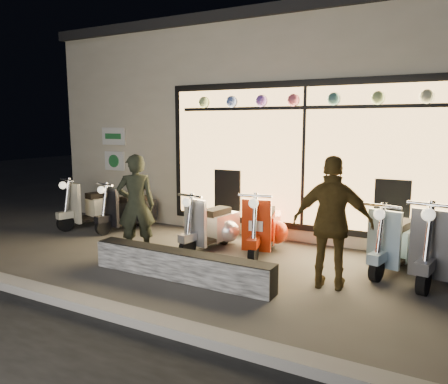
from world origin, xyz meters
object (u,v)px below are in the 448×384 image
(scooter_silver, at_px, (215,225))
(man, at_px, (136,205))
(graffiti_barrier, at_px, (181,265))
(woman, at_px, (332,223))
(scooter_red, at_px, (263,227))

(scooter_silver, xyz_separation_m, man, (-0.90, -0.98, 0.44))
(graffiti_barrier, xyz_separation_m, man, (-1.28, 0.62, 0.63))
(graffiti_barrier, height_order, woman, woman)
(woman, bearing_deg, scooter_red, -47.06)
(graffiti_barrier, relative_size, woman, 1.59)
(scooter_silver, distance_m, man, 1.40)
(scooter_red, relative_size, man, 0.87)
(graffiti_barrier, distance_m, scooter_silver, 1.65)
(graffiti_barrier, xyz_separation_m, scooter_red, (0.45, 1.80, 0.21))
(scooter_silver, height_order, man, man)
(graffiti_barrier, distance_m, man, 1.55)
(graffiti_barrier, bearing_deg, man, 154.28)
(scooter_red, height_order, man, man)
(scooter_red, bearing_deg, scooter_silver, -177.95)
(graffiti_barrier, height_order, scooter_red, scooter_red)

